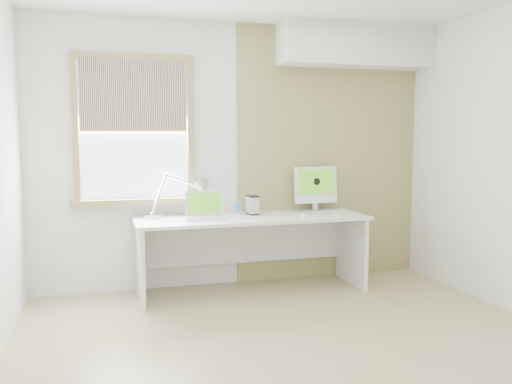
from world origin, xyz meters
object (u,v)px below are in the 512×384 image
object	(u,v)px
laptop	(205,212)
external_drive	(252,205)
desk	(250,236)
desk_lamp	(193,192)
imac	(316,186)

from	to	relation	value
laptop	external_drive	bearing A→B (deg)	14.20
desk	desk_lamp	bearing A→B (deg)	159.15
desk	desk_lamp	world-z (taller)	desk_lamp
laptop	external_drive	distance (m)	0.51
desk	laptop	world-z (taller)	laptop
desk	external_drive	xyz separation A→B (m)	(0.04, 0.07, 0.29)
desk_lamp	laptop	distance (m)	0.30
laptop	desk	bearing A→B (deg)	7.02
external_drive	imac	size ratio (longest dim) A/B	0.40
laptop	desk_lamp	bearing A→B (deg)	104.26
desk	laptop	size ratio (longest dim) A/B	5.60
desk_lamp	external_drive	size ratio (longest dim) A/B	4.10
desk_lamp	imac	size ratio (longest dim) A/B	1.64
desk_lamp	external_drive	world-z (taller)	desk_lamp
desk	laptop	distance (m)	0.52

